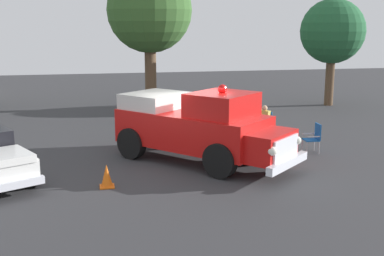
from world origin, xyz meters
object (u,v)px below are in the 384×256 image
lawn_chair_near_truck (265,123)px  lawn_chair_by_car (314,136)px  vintage_fire_truck (198,126)px  spectator_seated (263,121)px  oak_tree_distant (150,11)px  oak_tree_right (332,32)px  traffic_cone (107,176)px

lawn_chair_near_truck → lawn_chair_by_car: bearing=19.0°
vintage_fire_truck → spectator_seated: bearing=130.8°
vintage_fire_truck → oak_tree_distant: oak_tree_distant is taller
lawn_chair_near_truck → oak_tree_distant: oak_tree_distant is taller
vintage_fire_truck → oak_tree_distant: 11.40m
spectator_seated → lawn_chair_near_truck: bearing=131.3°
oak_tree_right → oak_tree_distant: bearing=-96.5°
lawn_chair_near_truck → vintage_fire_truck: bearing=-49.2°
lawn_chair_near_truck → oak_tree_distant: 9.71m
vintage_fire_truck → lawn_chair_near_truck: 4.43m
vintage_fire_truck → traffic_cone: bearing=-56.7°
oak_tree_right → traffic_cone: oak_tree_right is taller
lawn_chair_by_car → spectator_seated: spectator_seated is taller
oak_tree_right → traffic_cone: size_ratio=9.04×
vintage_fire_truck → traffic_cone: 3.67m
spectator_seated → vintage_fire_truck: bearing=-49.2°
vintage_fire_truck → lawn_chair_by_car: (-0.32, 4.20, -0.61)m
vintage_fire_truck → traffic_cone: vintage_fire_truck is taller
lawn_chair_by_car → oak_tree_right: oak_tree_right is taller
vintage_fire_truck → oak_tree_right: (-9.63, 9.50, 2.78)m
traffic_cone → vintage_fire_truck: bearing=123.3°
lawn_chair_near_truck → oak_tree_right: bearing=137.6°
spectator_seated → oak_tree_right: oak_tree_right is taller
spectator_seated → oak_tree_distant: bearing=-156.7°
oak_tree_distant → traffic_cone: oak_tree_distant is taller
oak_tree_right → lawn_chair_by_car: bearing=-29.7°
lawn_chair_near_truck → lawn_chair_by_car: 2.69m
lawn_chair_by_car → spectator_seated: bearing=-158.3°
lawn_chair_near_truck → spectator_seated: (0.09, -0.10, 0.11)m
lawn_chair_near_truck → oak_tree_distant: size_ratio=0.14×
spectator_seated → traffic_cone: (4.74, -6.20, -0.39)m
oak_tree_right → spectator_seated: bearing=-42.5°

